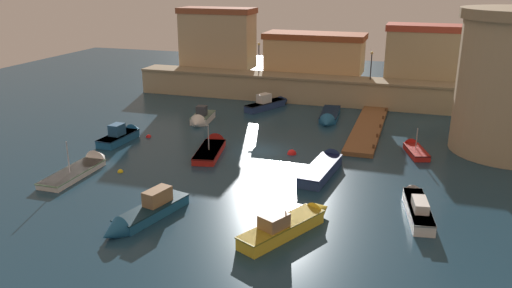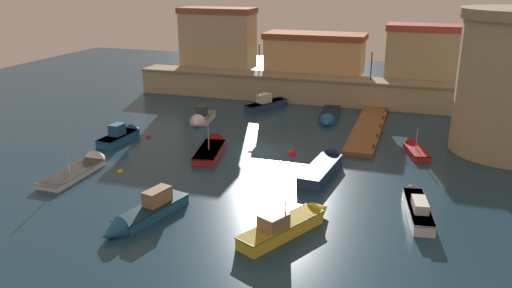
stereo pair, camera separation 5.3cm
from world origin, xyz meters
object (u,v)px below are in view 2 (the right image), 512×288
Objects in this scene: mooring_buoy_0 at (149,137)px; moored_boat_1 at (325,166)px; moored_boat_10 at (270,103)px; mooring_buoy_1 at (120,172)px; quay_lamp_1 at (372,61)px; moored_boat_4 at (290,223)px; moored_boat_9 at (142,214)px; moored_boat_3 at (329,117)px; moored_boat_7 at (416,204)px; quay_lamp_0 at (259,53)px; moored_boat_8 at (414,149)px; mooring_buoy_2 at (292,154)px; moored_boat_5 at (213,147)px; moored_boat_6 at (123,135)px; moored_boat_2 at (85,166)px; moored_boat_0 at (201,118)px.

moored_boat_1 is at bearing -11.52° from mooring_buoy_0.
moored_boat_10 is 15.25× the size of mooring_buoy_1.
mooring_buoy_0 is at bearing -134.87° from quay_lamp_1.
moored_boat_4 is 8.95m from moored_boat_9.
moored_boat_1 is (-0.96, -21.48, -4.71)m from quay_lamp_1.
mooring_buoy_1 is (-5.76, 6.71, -0.47)m from moored_boat_9.
quay_lamp_1 is 9.25m from moored_boat_3.
moored_boat_7 is at bearing -118.82° from moored_boat_10.
quay_lamp_0 is at bearing -130.84° from moored_boat_3.
moored_boat_8 is 10.32m from mooring_buoy_2.
moored_boat_8 is 23.52m from mooring_buoy_0.
mooring_buoy_1 is at bearing 134.65° from moored_boat_5.
moored_boat_6 is 11.40× the size of mooring_buoy_0.
moored_boat_6 is at bearing 77.84° from moored_boat_5.
moored_boat_7 is (6.91, 5.09, -0.06)m from moored_boat_4.
moored_boat_8 is (6.32, 6.71, -0.15)m from moored_boat_1.
quay_lamp_1 reaches higher than moored_boat_7.
moored_boat_2 is 24.35m from moored_boat_7.
moored_boat_0 is 0.62× the size of moored_boat_1.
moored_boat_2 is at bearing 122.77° from moored_boat_5.
moored_boat_8 is (25.05, 4.63, -0.21)m from moored_boat_6.
quay_lamp_0 is 21.10m from moored_boat_6.
moored_boat_3 is at bearing 84.69° from mooring_buoy_2.
mooring_buoy_1 is at bearing 80.53° from moored_boat_7.
mooring_buoy_0 is at bearing 61.05° from moored_boat_7.
moored_boat_7 is at bearing 126.78° from moored_boat_9.
moored_boat_0 is 13.02m from moored_boat_3.
moored_boat_9 is at bearing -18.88° from moored_boat_3.
moored_boat_4 is at bearing -120.13° from moored_boat_6.
moored_boat_9 is 13.84× the size of mooring_buoy_0.
moored_boat_6 is at bearing -39.28° from moored_boat_0.
moored_boat_3 is 22.92m from mooring_buoy_1.
mooring_buoy_2 is at bearing -91.15° from moored_boat_5.
mooring_buoy_2 is at bearing 42.21° from moored_boat_7.
moored_boat_1 reaches higher than moored_boat_3.
moored_boat_7 is at bearing -120.57° from moored_boat_1.
moored_boat_10 reaches higher than moored_boat_6.
quay_lamp_1 is at bearing 2.55° from moored_boat_8.
moored_boat_6 is at bearing 119.89° from mooring_buoy_1.
mooring_buoy_1 is (-15.63, -26.47, -5.13)m from quay_lamp_1.
moored_boat_4 is (-1.05, -31.68, -4.62)m from quay_lamp_1.
moored_boat_10 is 15.64m from mooring_buoy_2.
moored_boat_2 reaches higher than moored_boat_5.
moored_boat_4 is 22.31m from moored_boat_6.
moored_boat_9 reaches higher than moored_boat_3.
moored_boat_2 reaches higher than moored_boat_1.
moored_boat_3 is 11.44m from moored_boat_8.
moored_boat_5 reaches higher than moored_boat_4.
moored_boat_9 is (1.04, -13.56, 0.17)m from moored_boat_5.
moored_boat_9 is 8.97× the size of mooring_buoy_2.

